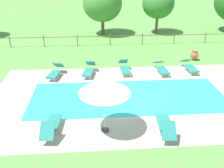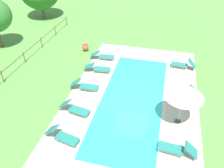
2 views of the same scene
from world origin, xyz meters
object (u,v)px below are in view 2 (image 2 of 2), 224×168
object	(u,v)px
sun_lounger_south_far	(103,56)
patio_umbrella_open_foreground	(184,94)
sun_lounger_north_near_steps	(63,136)
sun_lounger_south_near_corner	(98,68)
sun_lounger_north_far	(75,109)
terracotta_urn_near_fence	(85,47)
sun_lounger_north_mid	(176,149)
sun_lounger_south_end	(85,86)
sun_lounger_north_end	(183,91)
sun_lounger_south_mid	(183,64)

from	to	relation	value
sun_lounger_south_far	patio_umbrella_open_foreground	distance (m)	9.10
sun_lounger_north_near_steps	sun_lounger_south_near_corner	world-z (taller)	sun_lounger_north_near_steps
sun_lounger_north_near_steps	sun_lounger_north_far	world-z (taller)	sun_lounger_north_far
sun_lounger_north_near_steps	terracotta_urn_near_fence	size ratio (longest dim) A/B	2.64
sun_lounger_north_near_steps	sun_lounger_north_mid	distance (m)	6.05
sun_lounger_south_end	terracotta_urn_near_fence	xyz separation A→B (m)	(5.64, 1.97, 0.05)
sun_lounger_south_near_corner	sun_lounger_south_far	distance (m)	2.05
sun_lounger_north_end	sun_lounger_south_mid	world-z (taller)	sun_lounger_south_mid
sun_lounger_north_end	sun_lounger_south_end	bearing A→B (deg)	98.52
sun_lounger_north_mid	sun_lounger_south_far	size ratio (longest dim) A/B	0.97
sun_lounger_north_far	sun_lounger_south_far	bearing A→B (deg)	1.22
sun_lounger_north_far	sun_lounger_south_end	size ratio (longest dim) A/B	1.01
sun_lounger_south_near_corner	patio_umbrella_open_foreground	distance (m)	7.73
sun_lounger_south_far	terracotta_urn_near_fence	world-z (taller)	terracotta_urn_near_fence
sun_lounger_south_end	sun_lounger_north_far	bearing A→B (deg)	-175.11
sun_lounger_south_near_corner	sun_lounger_north_far	bearing A→B (deg)	179.93
patio_umbrella_open_foreground	terracotta_urn_near_fence	world-z (taller)	patio_umbrella_open_foreground
sun_lounger_south_mid	patio_umbrella_open_foreground	world-z (taller)	patio_umbrella_open_foreground
sun_lounger_north_near_steps	patio_umbrella_open_foreground	distance (m)	7.03
sun_lounger_north_mid	sun_lounger_north_end	size ratio (longest dim) A/B	1.00
sun_lounger_north_near_steps	sun_lounger_south_far	bearing A→B (deg)	1.91
sun_lounger_north_end	sun_lounger_north_near_steps	bearing A→B (deg)	131.65
sun_lounger_north_near_steps	sun_lounger_north_mid	xyz separation A→B (m)	(0.63, -6.02, 0.00)
sun_lounger_south_mid	sun_lounger_south_end	distance (m)	8.23
sun_lounger_south_mid	sun_lounger_north_end	bearing A→B (deg)	-179.85
sun_lounger_north_far	sun_lounger_north_end	xyz separation A→B (m)	(3.46, -6.55, 0.00)
sun_lounger_south_near_corner	terracotta_urn_near_fence	size ratio (longest dim) A/B	2.69
sun_lounger_north_near_steps	sun_lounger_south_far	xyz separation A→B (m)	(9.23, 0.31, -0.02)
sun_lounger_north_far	sun_lounger_north_end	distance (m)	7.41
sun_lounger_south_mid	sun_lounger_south_end	xyz separation A→B (m)	(-4.71, 6.75, -0.01)
sun_lounger_north_end	terracotta_urn_near_fence	size ratio (longest dim) A/B	2.58
sun_lounger_south_near_corner	terracotta_urn_near_fence	bearing A→B (deg)	34.87
sun_lounger_north_end	sun_lounger_south_mid	distance (m)	3.70
sun_lounger_south_near_corner	sun_lounger_south_far	xyz separation A→B (m)	(2.05, 0.15, 0.01)
sun_lounger_north_far	sun_lounger_south_near_corner	xyz separation A→B (m)	(4.96, -0.01, -0.02)
sun_lounger_north_mid	sun_lounger_south_near_corner	xyz separation A→B (m)	(6.55, 6.17, -0.02)
sun_lounger_north_end	terracotta_urn_near_fence	distance (m)	9.88
sun_lounger_north_far	sun_lounger_south_near_corner	world-z (taller)	sun_lounger_north_far
sun_lounger_north_mid	patio_umbrella_open_foreground	world-z (taller)	patio_umbrella_open_foreground
sun_lounger_north_near_steps	sun_lounger_south_mid	size ratio (longest dim) A/B	1.06
sun_lounger_south_mid	sun_lounger_south_end	size ratio (longest dim) A/B	0.97
terracotta_urn_near_fence	sun_lounger_south_near_corner	bearing A→B (deg)	-145.13
terracotta_urn_near_fence	sun_lounger_north_end	bearing A→B (deg)	-117.94
sun_lounger_north_near_steps	sun_lounger_south_far	size ratio (longest dim) A/B	0.99
terracotta_urn_near_fence	sun_lounger_north_far	bearing A→B (deg)	-164.93
sun_lounger_north_near_steps	sun_lounger_south_end	bearing A→B (deg)	4.51
sun_lounger_south_far	sun_lounger_north_end	bearing A→B (deg)	-117.87
sun_lounger_north_end	sun_lounger_south_mid	size ratio (longest dim) A/B	1.03
sun_lounger_north_near_steps	sun_lounger_south_near_corner	distance (m)	7.18
sun_lounger_north_mid	terracotta_urn_near_fence	size ratio (longest dim) A/B	2.58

